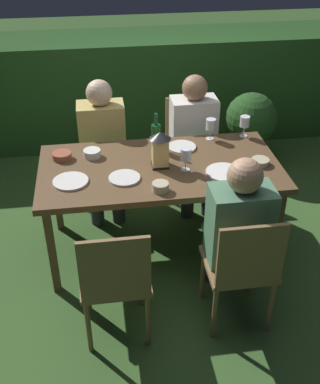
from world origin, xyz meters
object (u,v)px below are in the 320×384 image
object	(u,v)px
bowl_olives	(92,153)
bowl_bread	(260,162)
chair_side_right_b	(189,142)
green_bottle_on_table	(156,136)
wine_glass_c	(211,125)
bowl_salad	(160,187)
dining_table	(160,173)
person_in_green	(236,226)
person_in_mustard	(103,143)
lantern_centerpiece	(161,147)
chair_side_left_b	(242,266)
plate_a	(224,172)
plate_c	(71,181)
wine_glass_a	(245,123)
person_in_cream	(194,137)
wine_glass_b	(186,155)
chair_side_right_a	(103,148)
chair_side_left_a	(115,278)
potted_plant_by_hedge	(250,125)
plate_b	(124,178)
plate_d	(182,147)
bowl_dip	(62,155)

from	to	relation	value
bowl_olives	bowl_bread	distance (m)	1.22
chair_side_right_b	green_bottle_on_table	bearing A→B (deg)	-123.47
bowl_olives	wine_glass_c	bearing A→B (deg)	9.65
chair_side_right_b	bowl_salad	bearing A→B (deg)	-110.48
dining_table	person_in_green	size ratio (longest dim) A/B	1.49
bowl_olives	person_in_green	bearing A→B (deg)	-44.23
person_in_mustard	lantern_centerpiece	xyz separation A→B (m)	(0.39, -0.63, 0.26)
chair_side_left_b	lantern_centerpiece	world-z (taller)	lantern_centerpiece
bowl_olives	plate_a	bearing A→B (deg)	-22.41
plate_c	wine_glass_a	bearing A→B (deg)	20.58
person_in_mustard	chair_side_left_b	world-z (taller)	person_in_mustard
person_in_cream	wine_glass_b	world-z (taller)	person_in_cream
chair_side_right_a	chair_side_right_b	xyz separation A→B (m)	(0.77, 0.00, 0.00)
chair_side_left_a	chair_side_left_b	bearing A→B (deg)	0.00
chair_side_right_a	person_in_green	xyz separation A→B (m)	(0.77, -1.46, 0.15)
person_in_cream	wine_glass_a	distance (m)	0.48
bowl_olives	potted_plant_by_hedge	bearing A→B (deg)	32.05
wine_glass_b	plate_b	bearing A→B (deg)	-172.16
chair_side_right_b	lantern_centerpiece	size ratio (longest dim) A/B	3.28
person_in_green	bowl_salad	world-z (taller)	person_in_green
green_bottle_on_table	bowl_bread	bearing A→B (deg)	-25.51
chair_side_left_a	plate_a	bearing A→B (deg)	39.25
chair_side_left_a	wine_glass_a	bearing A→B (deg)	47.25
chair_side_right_a	plate_b	xyz separation A→B (m)	(0.12, -0.97, 0.27)
chair_side_left_b	lantern_centerpiece	distance (m)	1.00
chair_side_right_b	wine_glass_a	distance (m)	0.68
chair_side_right_b	green_bottle_on_table	distance (m)	0.78
chair_side_right_b	bowl_bread	size ratio (longest dim) A/B	6.76
dining_table	plate_d	size ratio (longest dim) A/B	7.99
plate_a	potted_plant_by_hedge	bearing A→B (deg)	64.42
chair_side_left_a	plate_a	size ratio (longest dim) A/B	3.42
wine_glass_b	plate_a	xyz separation A→B (m)	(0.26, -0.08, -0.11)
chair_side_left_b	lantern_centerpiece	xyz separation A→B (m)	(-0.38, 0.83, 0.41)
person_in_cream	lantern_centerpiece	world-z (taller)	person_in_cream
plate_b	plate_c	xyz separation A→B (m)	(-0.36, 0.01, 0.00)
person_in_green	potted_plant_by_hedge	bearing A→B (deg)	69.41
lantern_centerpiece	wine_glass_c	xyz separation A→B (m)	(0.44, 0.36, -0.03)
wine_glass_b	bowl_bread	size ratio (longest dim) A/B	1.31
person_in_cream	chair_side_left_b	size ratio (longest dim) A/B	1.32
wine_glass_b	person_in_mustard	bearing A→B (deg)	127.71
plate_b	chair_side_left_a	bearing A→B (deg)	-100.04
chair_side_left_b	wine_glass_a	xyz separation A→B (m)	(0.34, 1.20, 0.38)
green_bottle_on_table	bowl_dip	size ratio (longest dim) A/B	2.08
plate_a	plate_c	world-z (taller)	same
plate_a	bowl_bread	distance (m)	0.30
wine_glass_b	wine_glass_a	bearing A→B (deg)	39.36
person_in_mustard	bowl_olives	xyz separation A→B (m)	(-0.09, -0.43, 0.14)
plate_d	bowl_dip	distance (m)	0.90
dining_table	bowl_bread	xyz separation A→B (m)	(0.71, -0.08, 0.08)
plate_b	potted_plant_by_hedge	world-z (taller)	potted_plant_by_hedge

